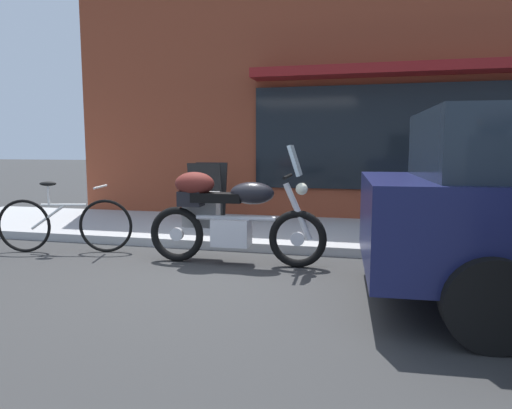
# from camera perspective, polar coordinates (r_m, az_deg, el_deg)

# --- Properties ---
(ground_plane) EXTENTS (80.00, 80.00, 0.00)m
(ground_plane) POSITION_cam_1_polar(r_m,az_deg,el_deg) (5.20, -5.11, -8.50)
(ground_plane) COLOR #313131
(touring_motorcycle) EXTENTS (2.15, 0.63, 1.41)m
(touring_motorcycle) POSITION_cam_1_polar(r_m,az_deg,el_deg) (5.56, -3.72, -1.01)
(touring_motorcycle) COLOR black
(touring_motorcycle) RESTS_ON ground_plane
(parked_bicycle) EXTENTS (1.74, 0.59, 0.94)m
(parked_bicycle) POSITION_cam_1_polar(r_m,az_deg,el_deg) (6.66, -22.38, -2.18)
(parked_bicycle) COLOR black
(parked_bicycle) RESTS_ON ground_plane
(sandwich_board_sign) EXTENTS (0.55, 0.43, 1.01)m
(sandwich_board_sign) POSITION_cam_1_polar(r_m,az_deg,el_deg) (7.69, -5.89, 1.34)
(sandwich_board_sign) COLOR black
(sandwich_board_sign) RESTS_ON sidewalk_curb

